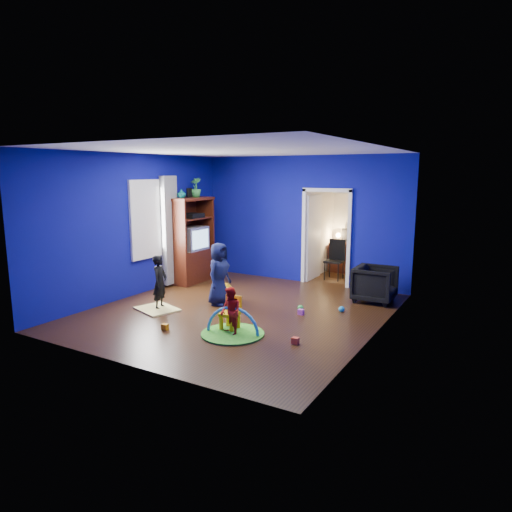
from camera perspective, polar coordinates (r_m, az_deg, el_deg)
The scene contains 33 objects.
floor at distance 8.45m, azimuth -2.16°, elevation -6.94°, with size 5.00×5.50×0.01m, color black.
ceiling at distance 8.08m, azimuth -2.30°, elevation 13.10°, with size 5.00×5.50×0.01m, color white.
wall_back at distance 10.55m, azimuth 5.79°, elevation 4.52°, with size 5.00×0.02×2.90m, color navy.
wall_front at distance 6.03m, azimuth -16.32°, elevation -0.21°, with size 5.00×0.02×2.90m, color navy.
wall_left at distance 9.70m, azimuth -14.84°, elevation 3.72°, with size 0.02×5.50×2.90m, color navy.
wall_right at distance 7.14m, azimuth 15.00°, elevation 1.45°, with size 0.02×5.50×2.90m, color navy.
alcove at distance 11.16m, azimuth 10.45°, elevation 3.69°, with size 1.00×1.75×2.50m, color silver, non-canonical shape.
armchair at distance 9.29m, azimuth 14.65°, elevation -3.41°, with size 0.76×0.78×0.71m, color black.
child_black at distance 8.68m, azimuth -11.93°, elevation -3.24°, with size 0.37×0.24×1.01m, color black.
child_navy at distance 8.77m, azimuth -4.66°, elevation -2.24°, with size 0.59×0.38×1.21m, color #10113C.
toddler_red at distance 7.16m, azimuth -3.20°, elevation -6.96°, with size 0.37×0.29×0.77m, color red.
vase at distance 10.33m, azimuth -9.30°, elevation 7.72°, with size 0.19×0.19×0.20m, color #0B5B5E.
potted_plant at distance 10.73m, azimuth -7.54°, elevation 8.50°, with size 0.25×0.25×0.44m, color #308436.
tv_armoire at distance 10.66m, azimuth -8.11°, elevation 1.99°, with size 0.58×1.14×1.96m, color #3B1209.
crt_tv at distance 10.63m, azimuth -7.94°, elevation 2.19°, with size 0.46×0.70×0.54m, color silver.
yellow_blanket at distance 8.73m, azimuth -12.25°, elevation -6.50°, with size 0.75×0.60×0.03m, color #F2E07A.
hopper_ball at distance 9.10m, azimuth -3.98°, elevation -4.51°, with size 0.37×0.37×0.37m, color yellow.
kid_chair at distance 7.43m, azimuth -3.31°, elevation -7.38°, with size 0.28×0.28×0.50m, color yellow.
play_mat at distance 7.30m, azimuth -2.93°, elevation -9.67°, with size 1.00×1.00×0.03m, color green.
toy_arch at distance 7.30m, azimuth -2.93°, elevation -9.62°, with size 0.89×0.89×0.05m, color #3F8CD8.
window_left at distance 9.93m, azimuth -13.38°, elevation 4.51°, with size 0.03×0.95×1.55m, color white.
curtain at distance 10.29m, azimuth -10.75°, elevation 3.13°, with size 0.14×0.42×2.40m, color slate.
doorway at distance 10.37m, azimuth 8.77°, elevation 2.13°, with size 1.16×0.10×2.10m, color white.
study_desk at distance 11.88m, azimuth 11.35°, elevation -0.21°, with size 0.88×0.44×0.75m, color #3D140A.
desk_monitor at distance 11.90m, azimuth 11.63°, elevation 2.60°, with size 0.40×0.05×0.32m, color black.
desk_lamp at distance 11.94m, azimuth 10.26°, elevation 2.57°, with size 0.14×0.14×0.14m, color #FFD88C.
folding_chair at distance 10.98m, azimuth 9.74°, elevation -0.57°, with size 0.40×0.40×0.92m, color black.
book_shelf at distance 11.80m, azimuth 11.81°, elevation 7.75°, with size 0.88×0.24×0.04m, color white.
toy_0 at distance 6.93m, azimuth 4.94°, elevation -10.50°, with size 0.10×0.08×0.10m, color #E74826.
toy_1 at distance 8.56m, azimuth 10.67°, elevation -6.52°, with size 0.11×0.11×0.11m, color #2297C4.
toy_2 at distance 7.62m, azimuth -11.31°, elevation -8.70°, with size 0.10×0.08×0.10m, color orange.
toy_3 at distance 8.52m, azimuth 5.59°, elevation -6.45°, with size 0.11×0.11×0.11m, color green.
toy_4 at distance 8.28m, azimuth 5.63°, elevation -6.98°, with size 0.10×0.08×0.10m, color #D951C9.
Camera 1 is at (4.31, -6.82, 2.51)m, focal length 32.00 mm.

